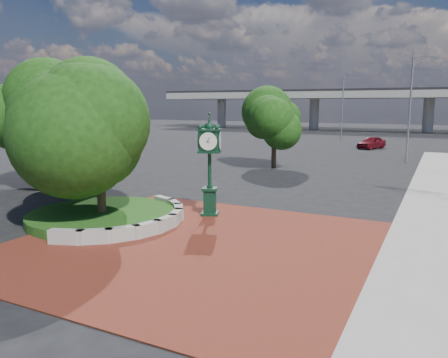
% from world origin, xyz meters
% --- Properties ---
extents(ground, '(200.00, 200.00, 0.00)m').
position_xyz_m(ground, '(0.00, 0.00, 0.00)').
color(ground, black).
rests_on(ground, ground).
extents(plaza, '(12.00, 12.00, 0.04)m').
position_xyz_m(plaza, '(0.00, -1.00, 0.02)').
color(plaza, brown).
rests_on(plaza, ground).
extents(planter_wall, '(2.96, 6.77, 0.54)m').
position_xyz_m(planter_wall, '(-2.71, -0.00, 0.27)').
color(planter_wall, '#9E9B93').
rests_on(planter_wall, ground).
extents(grass_bed, '(6.10, 6.10, 0.40)m').
position_xyz_m(grass_bed, '(-5.00, 0.00, 0.20)').
color(grass_bed, '#224915').
rests_on(grass_bed, ground).
extents(overpass, '(90.00, 12.00, 7.50)m').
position_xyz_m(overpass, '(-0.22, 70.00, 6.54)').
color(overpass, '#9E9B93').
rests_on(overpass, ground).
extents(tree_planter, '(5.20, 5.20, 6.33)m').
position_xyz_m(tree_planter, '(-5.00, 0.00, 3.72)').
color(tree_planter, '#38281C').
rests_on(tree_planter, ground).
extents(tree_northwest, '(5.60, 5.60, 6.93)m').
position_xyz_m(tree_northwest, '(-13.00, 5.00, 4.12)').
color(tree_northwest, '#38281C').
rests_on(tree_northwest, ground).
extents(tree_street, '(4.40, 4.40, 5.45)m').
position_xyz_m(tree_street, '(-4.00, 18.00, 3.24)').
color(tree_street, '#38281C').
rests_on(tree_street, ground).
extents(post_clock, '(1.14, 1.14, 4.44)m').
position_xyz_m(post_clock, '(-1.39, 2.85, 2.44)').
color(post_clock, black).
rests_on(post_clock, ground).
extents(parked_car, '(3.01, 4.28, 1.35)m').
position_xyz_m(parked_car, '(0.56, 36.63, 0.68)').
color(parked_car, maroon).
rests_on(parked_car, ground).
extents(street_lamp_near, '(1.93, 0.24, 8.60)m').
position_xyz_m(street_lamp_near, '(5.18, 25.55, 5.04)').
color(street_lamp_near, slate).
rests_on(street_lamp_near, ground).
extents(street_lamp_far, '(1.95, 0.30, 8.67)m').
position_xyz_m(street_lamp_far, '(-4.28, 44.84, 5.08)').
color(street_lamp_far, slate).
rests_on(street_lamp_far, ground).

